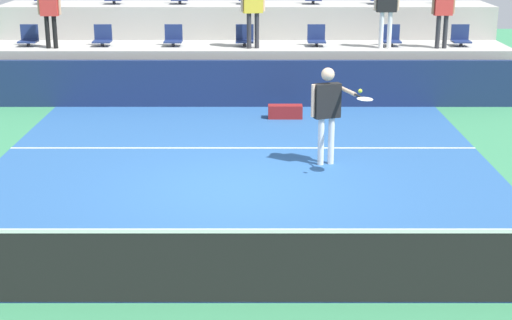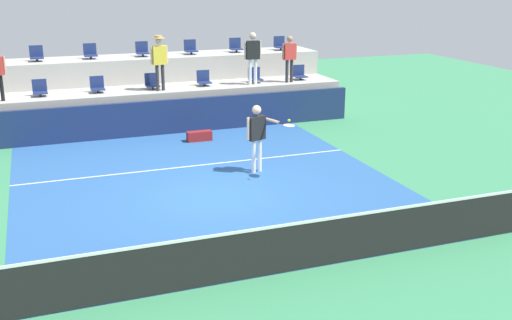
% 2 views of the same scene
% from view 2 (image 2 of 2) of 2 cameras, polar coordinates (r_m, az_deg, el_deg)
% --- Properties ---
extents(ground_plane, '(40.00, 40.00, 0.00)m').
position_cam_2_polar(ground_plane, '(14.10, -3.79, -3.43)').
color(ground_plane, '#388456').
extents(court_inner_paint, '(9.00, 10.00, 0.01)m').
position_cam_2_polar(court_inner_paint, '(15.00, -4.88, -2.14)').
color(court_inner_paint, '#285693').
rests_on(court_inner_paint, ground_plane).
extents(court_service_line, '(9.00, 0.06, 0.00)m').
position_cam_2_polar(court_service_line, '(16.29, -6.19, -0.59)').
color(court_service_line, white).
rests_on(court_service_line, ground_plane).
extents(tennis_net, '(10.48, 0.08, 1.07)m').
position_cam_2_polar(tennis_net, '(10.43, 2.49, -8.17)').
color(tennis_net, black).
rests_on(tennis_net, ground_plane).
extents(sponsor_backboard, '(13.00, 0.16, 1.10)m').
position_cam_2_polar(sponsor_backboard, '(19.54, -8.85, 3.98)').
color(sponsor_backboard, navy).
rests_on(sponsor_backboard, ground_plane).
extents(seating_tier_lower, '(13.00, 1.80, 1.25)m').
position_cam_2_polar(seating_tier_lower, '(20.77, -9.59, 4.94)').
color(seating_tier_lower, '#ADAAA3').
rests_on(seating_tier_lower, ground_plane).
extents(seating_tier_upper, '(13.00, 1.80, 2.10)m').
position_cam_2_polar(seating_tier_upper, '(22.43, -10.53, 6.91)').
color(seating_tier_upper, '#ADAAA3').
rests_on(seating_tier_upper, ground_plane).
extents(stadium_chair_lower_left, '(0.44, 0.40, 0.52)m').
position_cam_2_polar(stadium_chair_lower_left, '(20.21, -19.64, 6.27)').
color(stadium_chair_lower_left, '#2D2D33').
rests_on(stadium_chair_lower_left, seating_tier_lower).
extents(stadium_chair_lower_mid_left, '(0.44, 0.40, 0.52)m').
position_cam_2_polar(stadium_chair_lower_mid_left, '(20.30, -14.68, 6.76)').
color(stadium_chair_lower_mid_left, '#2D2D33').
rests_on(stadium_chair_lower_mid_left, seating_tier_lower).
extents(stadium_chair_lower_center, '(0.44, 0.40, 0.52)m').
position_cam_2_polar(stadium_chair_lower_center, '(20.54, -9.75, 7.19)').
color(stadium_chair_lower_center, '#2D2D33').
rests_on(stadium_chair_lower_center, seating_tier_lower).
extents(stadium_chair_lower_mid_right, '(0.44, 0.40, 0.52)m').
position_cam_2_polar(stadium_chair_lower_mid_right, '(20.93, -4.93, 7.56)').
color(stadium_chair_lower_mid_right, '#2D2D33').
rests_on(stadium_chair_lower_mid_right, seating_tier_lower).
extents(stadium_chair_lower_right, '(0.44, 0.40, 0.52)m').
position_cam_2_polar(stadium_chair_lower_right, '(21.48, -0.12, 7.87)').
color(stadium_chair_lower_right, '#2D2D33').
rests_on(stadium_chair_lower_right, seating_tier_lower).
extents(stadium_chair_lower_far_right, '(0.44, 0.40, 0.52)m').
position_cam_2_polar(stadium_chair_lower_far_right, '(22.12, 4.11, 8.10)').
color(stadium_chair_lower_far_right, '#2D2D33').
rests_on(stadium_chair_lower_far_right, seating_tier_lower).
extents(stadium_chair_upper_left, '(0.44, 0.40, 0.52)m').
position_cam_2_polar(stadium_chair_upper_left, '(21.87, -19.92, 9.28)').
color(stadium_chair_upper_left, '#2D2D33').
rests_on(stadium_chair_upper_left, seating_tier_upper).
extents(stadium_chair_upper_mid_left, '(0.44, 0.40, 0.52)m').
position_cam_2_polar(stadium_chair_upper_mid_left, '(21.95, -15.30, 9.72)').
color(stadium_chair_upper_mid_left, '#2D2D33').
rests_on(stadium_chair_upper_mid_left, seating_tier_upper).
extents(stadium_chair_upper_center, '(0.44, 0.40, 0.52)m').
position_cam_2_polar(stadium_chair_upper_center, '(22.18, -10.63, 10.10)').
color(stadium_chair_upper_center, '#2D2D33').
rests_on(stadium_chair_upper_center, seating_tier_upper).
extents(stadium_chair_upper_mid_right, '(0.44, 0.40, 0.52)m').
position_cam_2_polar(stadium_chair_upper_mid_right, '(22.54, -6.16, 10.40)').
color(stadium_chair_upper_mid_right, '#2D2D33').
rests_on(stadium_chair_upper_mid_right, seating_tier_upper).
extents(stadium_chair_upper_right, '(0.44, 0.40, 0.52)m').
position_cam_2_polar(stadium_chair_upper_right, '(23.01, -1.91, 10.63)').
color(stadium_chair_upper_right, '#2D2D33').
rests_on(stadium_chair_upper_right, seating_tier_upper).
extents(stadium_chair_upper_far_right, '(0.44, 0.40, 0.52)m').
position_cam_2_polar(stadium_chair_upper_far_right, '(23.63, 2.27, 10.80)').
color(stadium_chair_upper_far_right, '#2D2D33').
rests_on(stadium_chair_upper_far_right, seating_tier_upper).
extents(tennis_player, '(1.03, 1.15, 1.76)m').
position_cam_2_polar(tennis_player, '(15.44, 0.16, 2.69)').
color(tennis_player, white).
rests_on(tennis_player, ground_plane).
extents(spectator_with_hat, '(0.60, 0.49, 1.78)m').
position_cam_2_polar(spectator_with_hat, '(20.07, -9.08, 9.56)').
color(spectator_with_hat, '#2D2D33').
rests_on(spectator_with_hat, seating_tier_lower).
extents(spectator_in_grey, '(0.61, 0.24, 1.78)m').
position_cam_2_polar(spectator_in_grey, '(20.92, -0.31, 10.02)').
color(spectator_in_grey, white).
rests_on(spectator_in_grey, seating_tier_lower).
extents(spectator_in_white, '(0.57, 0.23, 1.61)m').
position_cam_2_polar(spectator_in_white, '(21.44, 3.16, 9.85)').
color(spectator_in_white, '#2D2D33').
rests_on(spectator_in_white, seating_tier_lower).
extents(tennis_ball, '(0.07, 0.07, 0.07)m').
position_cam_2_polar(tennis_ball, '(14.54, 3.12, 3.73)').
color(tennis_ball, '#CCE033').
extents(equipment_bag, '(0.76, 0.28, 0.30)m').
position_cam_2_polar(equipment_bag, '(18.71, -5.35, 2.26)').
color(equipment_bag, maroon).
rests_on(equipment_bag, ground_plane).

